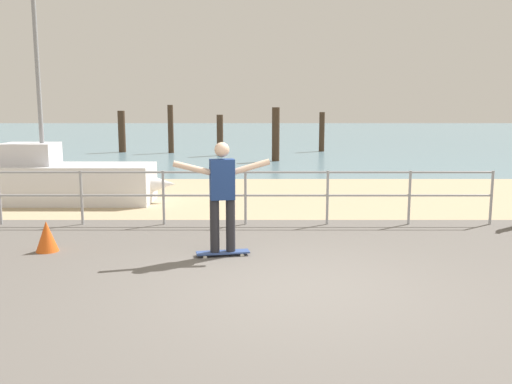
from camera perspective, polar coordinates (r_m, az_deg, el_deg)
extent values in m
cube|color=#605B56|center=(6.09, 4.51, -12.94)|extent=(24.00, 10.00, 0.04)
cube|color=tan|center=(13.82, 2.03, -0.40)|extent=(24.00, 6.00, 0.04)
cube|color=slate|center=(41.69, 0.79, 5.97)|extent=(72.00, 50.00, 0.04)
cylinder|color=#9EA0A5|center=(11.46, -24.92, -0.57)|extent=(0.05, 0.05, 1.05)
cylinder|color=#9EA0A5|center=(10.89, -17.50, -0.61)|extent=(0.05, 0.05, 1.05)
cylinder|color=#9EA0A5|center=(10.52, -9.42, -0.63)|extent=(0.05, 0.05, 1.05)
cylinder|color=#9EA0A5|center=(10.38, -0.93, -0.65)|extent=(0.05, 0.05, 1.05)
cylinder|color=#9EA0A5|center=(10.46, 7.60, -0.64)|extent=(0.05, 0.05, 1.05)
cylinder|color=#9EA0A5|center=(10.78, 15.81, -0.63)|extent=(0.05, 0.05, 1.05)
cylinder|color=#9EA0A5|center=(11.29, 23.42, -0.60)|extent=(0.05, 0.05, 1.05)
cylinder|color=#9EA0A5|center=(10.35, -5.24, 2.06)|extent=(10.87, 0.04, 0.04)
cylinder|color=#9EA0A5|center=(10.41, -5.21, -0.36)|extent=(10.87, 0.04, 0.04)
cube|color=silver|center=(13.56, -19.76, 0.80)|extent=(4.40, 1.42, 0.90)
cone|color=silver|center=(12.97, -10.59, 0.83)|extent=(1.10, 0.77, 0.77)
cylinder|color=gray|center=(13.58, -21.65, 12.91)|extent=(0.10, 0.10, 4.86)
cube|color=silver|center=(13.70, -22.28, 3.69)|extent=(1.20, 0.90, 0.50)
cube|color=#334C8C|center=(8.35, -3.29, -6.26)|extent=(0.82, 0.35, 0.02)
cylinder|color=silver|center=(8.25, -5.16, -6.77)|extent=(0.06, 0.04, 0.06)
cylinder|color=silver|center=(8.41, -5.27, -6.48)|extent=(0.06, 0.04, 0.06)
cylinder|color=silver|center=(8.32, -1.29, -6.60)|extent=(0.06, 0.04, 0.06)
cylinder|color=silver|center=(8.48, -1.48, -6.31)|extent=(0.06, 0.04, 0.06)
cylinder|color=#26262B|center=(8.24, -4.15, -3.53)|extent=(0.14, 0.14, 0.80)
cylinder|color=#26262B|center=(8.27, -2.49, -3.47)|extent=(0.14, 0.14, 0.80)
cube|color=navy|center=(8.13, -3.37, 1.32)|extent=(0.39, 0.27, 0.60)
sphere|color=beige|center=(8.08, -3.39, 4.41)|extent=(0.22, 0.22, 0.22)
cylinder|color=beige|center=(8.06, -6.52, 2.49)|extent=(0.56, 0.20, 0.23)
cylinder|color=beige|center=(8.17, -0.28, 2.64)|extent=(0.56, 0.20, 0.23)
cylinder|color=#422D1E|center=(26.98, -13.60, 6.11)|extent=(0.34, 0.34, 1.98)
cylinder|color=#422D1E|center=(26.12, -8.68, 6.47)|extent=(0.26, 0.26, 2.25)
cylinder|color=#422D1E|center=(24.52, -3.59, 5.89)|extent=(0.29, 0.29, 1.83)
cylinder|color=#422D1E|center=(22.10, 2.23, 5.98)|extent=(0.31, 0.31, 2.16)
cylinder|color=#422D1E|center=(26.84, 7.02, 6.20)|extent=(0.26, 0.26, 1.91)
cone|color=#E55919|center=(9.12, -20.75, -4.37)|extent=(0.36, 0.36, 0.50)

